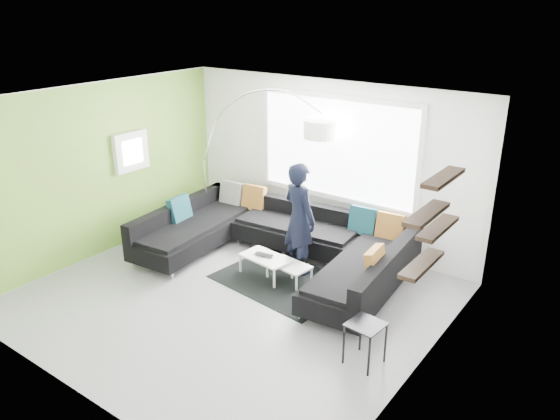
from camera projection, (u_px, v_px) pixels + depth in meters
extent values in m
plane|color=gray|center=(232.00, 298.00, 7.78)|extent=(5.50, 5.50, 0.00)
cube|color=white|center=(327.00, 164.00, 9.16)|extent=(5.50, 0.04, 2.80)
cube|color=white|center=(62.00, 279.00, 5.39)|extent=(5.50, 0.04, 2.80)
cube|color=white|center=(100.00, 171.00, 8.78)|extent=(0.04, 5.00, 2.80)
cube|color=white|center=(425.00, 261.00, 5.76)|extent=(0.04, 5.00, 2.80)
cube|color=white|center=(225.00, 101.00, 6.77)|extent=(5.50, 5.00, 0.04)
cube|color=#6B9E33|center=(100.00, 171.00, 8.78)|extent=(0.01, 5.00, 2.80)
cube|color=white|center=(337.00, 149.00, 8.91)|extent=(2.96, 0.06, 1.68)
cube|color=white|center=(131.00, 151.00, 9.13)|extent=(0.12, 0.66, 0.66)
cube|color=black|center=(433.00, 221.00, 6.02)|extent=(0.20, 1.24, 0.95)
cube|color=black|center=(273.00, 255.00, 8.59)|extent=(4.20, 2.82, 0.42)
cube|color=black|center=(273.00, 234.00, 8.46)|extent=(4.20, 2.82, 0.32)
cube|color=brown|center=(273.00, 230.00, 8.44)|extent=(3.58, 0.53, 0.44)
cube|color=black|center=(283.00, 281.00, 8.25)|extent=(2.08, 1.62, 0.01)
cube|color=silver|center=(277.00, 268.00, 8.28)|extent=(1.06, 0.70, 0.33)
cube|color=black|center=(365.00, 343.00, 6.32)|extent=(0.42, 0.42, 0.53)
imported|color=black|center=(299.00, 218.00, 8.28)|extent=(0.88, 0.79, 1.75)
imported|color=black|center=(263.00, 256.00, 8.28)|extent=(0.35, 0.28, 0.02)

